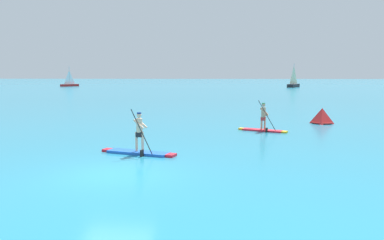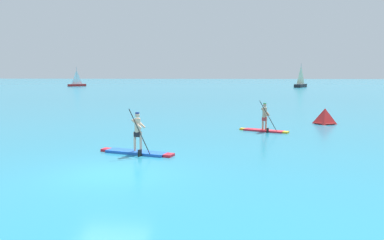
% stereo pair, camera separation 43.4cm
% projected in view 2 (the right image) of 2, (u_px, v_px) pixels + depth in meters
% --- Properties ---
extents(ground, '(440.00, 440.00, 0.00)m').
position_uv_depth(ground, '(111.00, 174.00, 13.42)').
color(ground, teal).
extents(paddleboarder_mid_center, '(3.44, 1.51, 2.02)m').
position_uv_depth(paddleboarder_mid_center, '(137.00, 146.00, 16.70)').
color(paddleboarder_mid_center, blue).
rests_on(paddleboarder_mid_center, ground).
extents(paddleboarder_far_right, '(2.88, 1.65, 1.93)m').
position_uv_depth(paddleboarder_far_right, '(264.00, 125.00, 23.09)').
color(paddleboarder_far_right, red).
rests_on(paddleboarder_far_right, ground).
extents(race_marker_buoy, '(1.47, 1.47, 1.07)m').
position_uv_depth(race_marker_buoy, '(325.00, 117.00, 26.50)').
color(race_marker_buoy, red).
rests_on(race_marker_buoy, ground).
extents(sailboat_left_horizon, '(4.03, 4.33, 5.14)m').
position_uv_depth(sailboat_left_horizon, '(77.00, 84.00, 101.95)').
color(sailboat_left_horizon, '#A51E1E').
rests_on(sailboat_left_horizon, ground).
extents(sailboat_right_horizon, '(4.10, 6.08, 5.80)m').
position_uv_depth(sailboat_right_horizon, '(301.00, 84.00, 94.54)').
color(sailboat_right_horizon, black).
rests_on(sailboat_right_horizon, ground).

